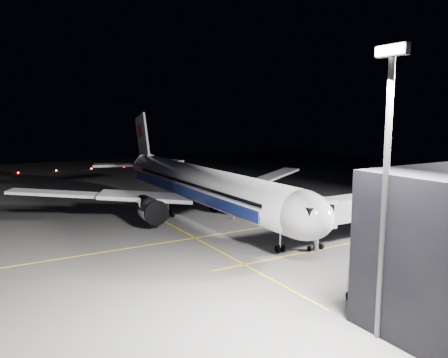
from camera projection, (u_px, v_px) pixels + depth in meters
ground at (201, 217)px, 69.05m from camera, size 200.00×200.00×0.00m
guide_line_main at (234, 232)px, 60.48m from camera, size 0.25×80.00×0.01m
guide_line_cross at (166, 222)px, 66.07m from camera, size 70.00×0.25×0.01m
guide_line_side at (350, 243)px, 55.17m from camera, size 0.25×40.00×0.01m
airliner at (198, 184)px, 69.22m from camera, size 61.48×54.22×16.64m
jet_bridge at (395, 201)px, 58.50m from camera, size 3.60×34.40×6.30m
floodlight_mast_south at (386, 169)px, 30.03m from camera, size 2.40×0.67×20.70m
taxiway_lights at (91, 169)px, 130.66m from camera, size 0.44×60.44×0.44m
service_truck at (374, 293)px, 35.93m from camera, size 5.96×3.87×2.85m
baggage_tug at (286, 205)px, 74.11m from camera, size 3.13×2.73×1.98m
safety_cone_a at (258, 209)px, 73.61m from camera, size 0.43×0.43×0.65m
safety_cone_b at (233, 217)px, 68.19m from camera, size 0.40×0.40×0.60m
safety_cone_c at (272, 213)px, 71.14m from camera, size 0.37×0.37×0.56m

